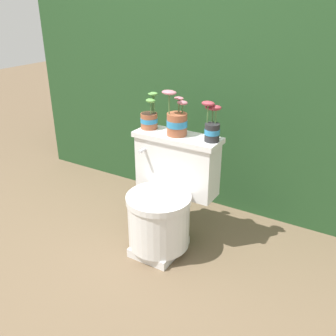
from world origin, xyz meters
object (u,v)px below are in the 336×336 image
(potted_plant_midleft, at_px, (177,121))
(potted_plant_middle, at_px, (212,126))
(potted_plant_left, at_px, (149,118))
(toilet, at_px, (166,199))

(potted_plant_midleft, xyz_separation_m, potted_plant_middle, (0.21, 0.02, 0.00))
(potted_plant_left, height_order, potted_plant_middle, same)
(potted_plant_midleft, bearing_deg, toilet, -89.07)
(toilet, height_order, potted_plant_left, potted_plant_left)
(potted_plant_left, distance_m, potted_plant_midleft, 0.20)
(toilet, bearing_deg, potted_plant_midleft, 90.93)
(potted_plant_midleft, distance_m, potted_plant_middle, 0.21)
(potted_plant_left, relative_size, potted_plant_midleft, 0.84)
(potted_plant_midleft, relative_size, potted_plant_middle, 1.19)
(toilet, distance_m, potted_plant_midleft, 0.45)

